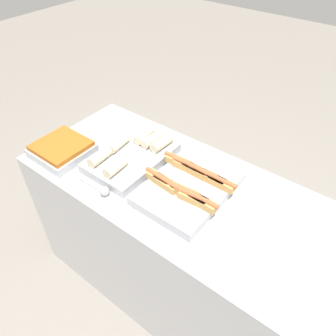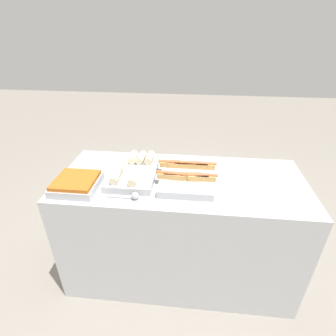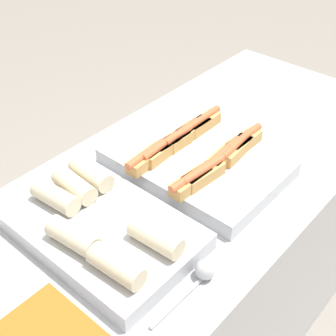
# 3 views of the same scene
# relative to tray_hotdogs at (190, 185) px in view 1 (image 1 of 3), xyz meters

# --- Properties ---
(ground_plane) EXTENTS (12.00, 12.00, 0.00)m
(ground_plane) POSITION_rel_tray_hotdogs_xyz_m (-0.03, -0.00, -0.94)
(ground_plane) COLOR gray
(counter) EXTENTS (1.70, 0.73, 0.90)m
(counter) POSITION_rel_tray_hotdogs_xyz_m (-0.03, -0.00, -0.49)
(counter) COLOR #B7BABF
(counter) RESTS_ON ground_plane
(tray_hotdogs) EXTENTS (0.41, 0.50, 0.10)m
(tray_hotdogs) POSITION_rel_tray_hotdogs_xyz_m (0.00, 0.00, 0.00)
(tray_hotdogs) COLOR #B7BABF
(tray_hotdogs) RESTS_ON counter
(tray_wraps) EXTENTS (0.31, 0.47, 0.10)m
(tray_wraps) POSITION_rel_tray_hotdogs_xyz_m (-0.37, 0.00, -0.00)
(tray_wraps) COLOR #B7BABF
(tray_wraps) RESTS_ON counter
(tray_side_front) EXTENTS (0.28, 0.27, 0.07)m
(tray_side_front) POSITION_rel_tray_hotdogs_xyz_m (-0.71, -0.19, -0.00)
(tray_side_front) COLOR #B7BABF
(tray_side_front) RESTS_ON counter
(serving_spoon_near) EXTENTS (0.21, 0.05, 0.05)m
(serving_spoon_near) POSITION_rel_tray_hotdogs_xyz_m (-0.32, -0.27, -0.02)
(serving_spoon_near) COLOR #B2B5BA
(serving_spoon_near) RESTS_ON counter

